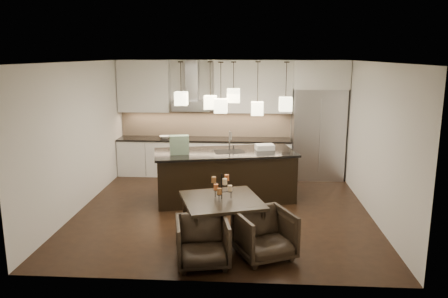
# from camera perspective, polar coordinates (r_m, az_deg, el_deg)

# --- Properties ---
(floor) EXTENTS (5.50, 5.50, 0.02)m
(floor) POSITION_cam_1_polar(r_m,az_deg,el_deg) (8.52, -0.09, -7.93)
(floor) COLOR black
(floor) RESTS_ON ground
(ceiling) EXTENTS (5.50, 5.50, 0.02)m
(ceiling) POSITION_cam_1_polar(r_m,az_deg,el_deg) (8.00, -0.09, 11.39)
(ceiling) COLOR white
(ceiling) RESTS_ON wall_back
(wall_back) EXTENTS (5.50, 0.02, 2.80)m
(wall_back) POSITION_cam_1_polar(r_m,az_deg,el_deg) (10.86, 0.86, 4.16)
(wall_back) COLOR silver
(wall_back) RESTS_ON ground
(wall_front) EXTENTS (5.50, 0.02, 2.80)m
(wall_front) POSITION_cam_1_polar(r_m,az_deg,el_deg) (5.46, -1.99, -4.04)
(wall_front) COLOR silver
(wall_front) RESTS_ON ground
(wall_left) EXTENTS (0.02, 5.50, 2.80)m
(wall_left) POSITION_cam_1_polar(r_m,az_deg,el_deg) (8.76, -18.42, 1.56)
(wall_left) COLOR silver
(wall_left) RESTS_ON ground
(wall_right) EXTENTS (0.02, 5.50, 2.80)m
(wall_right) POSITION_cam_1_polar(r_m,az_deg,el_deg) (8.43, 18.99, 1.12)
(wall_right) COLOR silver
(wall_right) RESTS_ON ground
(refrigerator) EXTENTS (1.20, 0.72, 2.15)m
(refrigerator) POSITION_cam_1_polar(r_m,az_deg,el_deg) (10.64, 12.13, 1.95)
(refrigerator) COLOR #B7B7BA
(refrigerator) RESTS_ON floor
(fridge_panel) EXTENTS (1.26, 0.72, 0.65)m
(fridge_panel) POSITION_cam_1_polar(r_m,az_deg,el_deg) (10.49, 12.48, 9.49)
(fridge_panel) COLOR silver
(fridge_panel) RESTS_ON refrigerator
(lower_cabinets) EXTENTS (4.21, 0.62, 0.88)m
(lower_cabinets) POSITION_cam_1_polar(r_m,az_deg,el_deg) (10.76, -2.56, -1.12)
(lower_cabinets) COLOR silver
(lower_cabinets) RESTS_ON floor
(countertop) EXTENTS (4.21, 0.66, 0.04)m
(countertop) POSITION_cam_1_polar(r_m,az_deg,el_deg) (10.67, -2.59, 1.28)
(countertop) COLOR black
(countertop) RESTS_ON lower_cabinets
(backsplash) EXTENTS (4.21, 0.02, 0.63)m
(backsplash) POSITION_cam_1_polar(r_m,az_deg,el_deg) (10.90, -2.43, 3.31)
(backsplash) COLOR #CFB190
(backsplash) RESTS_ON countertop
(upper_cab_left) EXTENTS (1.25, 0.35, 1.25)m
(upper_cab_left) POSITION_cam_1_polar(r_m,az_deg,el_deg) (10.90, -10.40, 8.09)
(upper_cab_left) COLOR silver
(upper_cab_left) RESTS_ON wall_back
(upper_cab_right) EXTENTS (1.85, 0.35, 1.25)m
(upper_cab_right) POSITION_cam_1_polar(r_m,az_deg,el_deg) (10.57, 3.85, 8.14)
(upper_cab_right) COLOR silver
(upper_cab_right) RESTS_ON wall_back
(hood_canopy) EXTENTS (0.90, 0.52, 0.24)m
(hood_canopy) POSITION_cam_1_polar(r_m,az_deg,el_deg) (10.63, -4.22, 5.69)
(hood_canopy) COLOR #B7B7BA
(hood_canopy) RESTS_ON wall_back
(hood_chimney) EXTENTS (0.30, 0.28, 0.96)m
(hood_chimney) POSITION_cam_1_polar(r_m,az_deg,el_deg) (10.68, -4.19, 8.96)
(hood_chimney) COLOR #B7B7BA
(hood_chimney) RESTS_ON hood_canopy
(fruit_bowl) EXTENTS (0.32, 0.32, 0.06)m
(fruit_bowl) POSITION_cam_1_polar(r_m,az_deg,el_deg) (10.76, -7.75, 1.55)
(fruit_bowl) COLOR silver
(fruit_bowl) RESTS_ON countertop
(island_body) EXTENTS (2.91, 1.66, 0.96)m
(island_body) POSITION_cam_1_polar(r_m,az_deg,el_deg) (8.96, 0.12, -3.61)
(island_body) COLOR black
(island_body) RESTS_ON floor
(island_top) EXTENTS (3.01, 1.77, 0.04)m
(island_top) POSITION_cam_1_polar(r_m,az_deg,el_deg) (8.83, 0.13, -0.46)
(island_top) COLOR black
(island_top) RESTS_ON island_body
(faucet) EXTENTS (0.16, 0.28, 0.42)m
(faucet) POSITION_cam_1_polar(r_m,az_deg,el_deg) (8.91, 0.71, 1.16)
(faucet) COLOR silver
(faucet) RESTS_ON island_top
(tote_bag) EXTENTS (0.41, 0.27, 0.37)m
(tote_bag) POSITION_cam_1_polar(r_m,az_deg,el_deg) (8.61, -5.86, 0.55)
(tote_bag) COLOR #144D25
(tote_bag) RESTS_ON island_top
(food_container) EXTENTS (0.42, 0.34, 0.11)m
(food_container) POSITION_cam_1_polar(r_m,az_deg,el_deg) (9.03, 5.34, 0.26)
(food_container) COLOR silver
(food_container) RESTS_ON island_top
(dining_table) EXTENTS (1.48, 1.48, 0.71)m
(dining_table) POSITION_cam_1_polar(r_m,az_deg,el_deg) (7.02, -0.29, -9.28)
(dining_table) COLOR black
(dining_table) RESTS_ON floor
(candelabra) EXTENTS (0.43, 0.43, 0.42)m
(candelabra) POSITION_cam_1_polar(r_m,az_deg,el_deg) (6.83, -0.30, -4.90)
(candelabra) COLOR black
(candelabra) RESTS_ON dining_table
(candle_a) EXTENTS (0.09, 0.09, 0.09)m
(candle_a) POSITION_cam_1_polar(r_m,az_deg,el_deg) (6.88, 0.78, -5.14)
(candle_a) COLOR beige
(candle_a) RESTS_ON candelabra
(candle_b) EXTENTS (0.09, 0.09, 0.09)m
(candle_b) POSITION_cam_1_polar(r_m,az_deg,el_deg) (6.94, -1.05, -4.99)
(candle_b) COLOR #CD6530
(candle_b) RESTS_ON candelabra
(candle_c) EXTENTS (0.09, 0.09, 0.09)m
(candle_c) POSITION_cam_1_polar(r_m,az_deg,el_deg) (6.73, -0.61, -5.54)
(candle_c) COLOR brown
(candle_c) RESTS_ON candelabra
(candle_d) EXTENTS (0.09, 0.09, 0.09)m
(candle_d) POSITION_cam_1_polar(r_m,az_deg,el_deg) (6.91, 0.37, -3.76)
(candle_d) COLOR #CD6530
(candle_d) RESTS_ON candelabra
(candle_e) EXTENTS (0.09, 0.09, 0.09)m
(candle_e) POSITION_cam_1_polar(r_m,az_deg,el_deg) (6.79, -1.34, -4.04)
(candle_e) COLOR brown
(candle_e) RESTS_ON candelabra
(candle_f) EXTENTS (0.09, 0.09, 0.09)m
(candle_f) POSITION_cam_1_polar(r_m,az_deg,el_deg) (6.69, 0.11, -4.28)
(candle_f) COLOR beige
(candle_f) RESTS_ON candelabra
(armchair_left) EXTENTS (0.86, 0.88, 0.68)m
(armchair_left) POSITION_cam_1_polar(r_m,az_deg,el_deg) (6.30, -2.83, -12.05)
(armchair_left) COLOR black
(armchair_left) RESTS_ON floor
(armchair_right) EXTENTS (1.02, 1.03, 0.71)m
(armchair_right) POSITION_cam_1_polar(r_m,az_deg,el_deg) (6.52, 5.32, -11.07)
(armchair_right) COLOR black
(armchair_right) RESTS_ON floor
(pendant_a) EXTENTS (0.24, 0.24, 0.26)m
(pendant_a) POSITION_cam_1_polar(r_m,az_deg,el_deg) (8.64, -5.61, 6.58)
(pendant_a) COLOR #F9EEB6
(pendant_a) RESTS_ON ceiling
(pendant_b) EXTENTS (0.24, 0.24, 0.26)m
(pendant_b) POSITION_cam_1_polar(r_m,az_deg,el_deg) (8.70, -1.79, 6.12)
(pendant_b) COLOR #F9EEB6
(pendant_b) RESTS_ON ceiling
(pendant_c) EXTENTS (0.24, 0.24, 0.26)m
(pendant_c) POSITION_cam_1_polar(r_m,az_deg,el_deg) (8.40, 1.24, 6.99)
(pendant_c) COLOR #F9EEB6
(pendant_c) RESTS_ON ceiling
(pendant_d) EXTENTS (0.24, 0.24, 0.26)m
(pendant_d) POSITION_cam_1_polar(r_m,az_deg,el_deg) (8.69, 4.36, 5.30)
(pendant_d) COLOR #F9EEB6
(pendant_d) RESTS_ON ceiling
(pendant_e) EXTENTS (0.24, 0.24, 0.26)m
(pendant_e) POSITION_cam_1_polar(r_m,az_deg,el_deg) (8.39, 8.04, 5.83)
(pendant_e) COLOR #F9EEB6
(pendant_e) RESTS_ON ceiling
(pendant_f) EXTENTS (0.24, 0.24, 0.26)m
(pendant_f) POSITION_cam_1_polar(r_m,az_deg,el_deg) (8.21, -0.41, 5.67)
(pendant_f) COLOR #F9EEB6
(pendant_f) RESTS_ON ceiling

